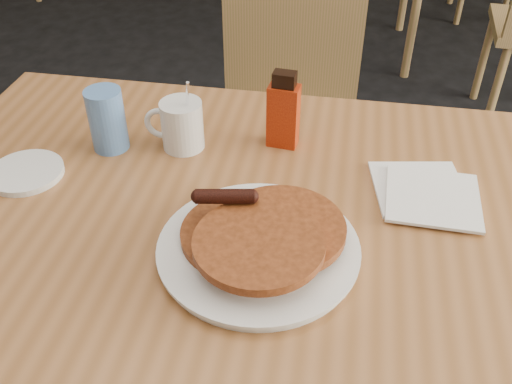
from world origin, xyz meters
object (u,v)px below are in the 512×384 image
blue_tumbler (107,120)px  coffee_mug (181,124)px  chair_main_far (287,109)px  main_table (252,229)px  pancake_plate (259,242)px  syrup_bottle (283,112)px

blue_tumbler → coffee_mug: bearing=9.9°
chair_main_far → blue_tumbler: (-0.30, -0.58, 0.28)m
coffee_mug → main_table: bearing=-48.5°
pancake_plate → syrup_bottle: bearing=90.2°
chair_main_far → pancake_plate: size_ratio=2.79×
main_table → syrup_bottle: bearing=82.9°
pancake_plate → blue_tumbler: blue_tumbler is taller
coffee_mug → syrup_bottle: 0.20m
main_table → pancake_plate: 0.12m
syrup_bottle → pancake_plate: bearing=-82.8°
main_table → blue_tumbler: 0.36m
chair_main_far → blue_tumbler: chair_main_far is taller
main_table → chair_main_far: 0.76m
blue_tumbler → pancake_plate: bearing=-37.1°
main_table → coffee_mug: bearing=133.1°
main_table → pancake_plate: pancake_plate is taller
main_table → chair_main_far: size_ratio=1.50×
syrup_bottle → blue_tumbler: size_ratio=1.26×
pancake_plate → coffee_mug: size_ratio=2.07×
chair_main_far → blue_tumbler: size_ratio=7.13×
main_table → chair_main_far: (-0.01, 0.73, -0.18)m
pancake_plate → blue_tumbler: (-0.34, 0.26, 0.04)m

